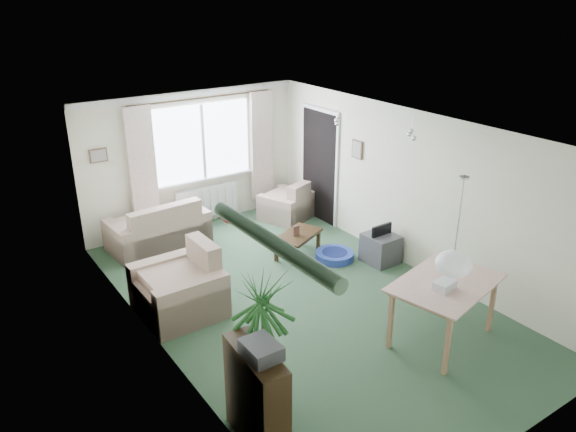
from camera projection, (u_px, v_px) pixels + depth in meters
ground at (300, 300)px, 7.74m from camera, size 6.50×6.50×0.00m
window at (202, 142)px, 9.74m from camera, size 1.80×0.03×1.30m
curtain_rod at (202, 98)px, 9.38m from camera, size 2.60×0.03×0.03m
curtain_left at (142, 167)px, 9.15m from camera, size 0.45×0.08×2.00m
curtain_right at (262, 146)px, 10.35m from camera, size 0.45×0.08×2.00m
radiator at (207, 201)px, 10.13m from camera, size 1.20×0.10×0.55m
doorway at (319, 166)px, 10.07m from camera, size 0.03×0.95×2.00m
pendant_lamp at (453, 264)px, 5.53m from camera, size 0.36×0.36×0.36m
tinsel_garland at (272, 242)px, 4.12m from camera, size 1.60×1.60×0.12m
bauble_cluster_a at (338, 117)px, 8.26m from camera, size 0.20×0.20×0.20m
bauble_cluster_b at (412, 131)px, 7.50m from camera, size 0.20×0.20×0.20m
wall_picture_back at (98, 155)px, 8.78m from camera, size 0.28×0.03×0.22m
wall_picture_right at (357, 149)px, 9.10m from camera, size 0.03×0.24×0.30m
sofa at (158, 223)px, 9.21m from camera, size 1.64×0.95×0.79m
armchair_corner at (286, 200)px, 10.30m from camera, size 1.03×1.01×0.72m
armchair_left at (178, 281)px, 7.28m from camera, size 1.01×1.06×0.93m
coffee_table at (298, 244)px, 8.96m from camera, size 0.94×0.76×0.37m
photo_frame at (296, 231)px, 8.80m from camera, size 0.12×0.03×0.16m
bookshelf at (256, 398)px, 5.16m from camera, size 0.34×0.85×1.02m
hifi_box at (261, 350)px, 4.88m from camera, size 0.28×0.35×0.14m
houseplant at (264, 345)px, 5.47m from camera, size 0.87×0.87×1.56m
dining_table at (443, 312)px, 6.74m from camera, size 1.40×1.09×0.78m
gift_box at (444, 286)px, 6.42m from camera, size 0.28×0.22×0.12m
tv_cube at (380, 248)px, 8.72m from camera, size 0.46×0.51×0.45m
pet_bed at (335, 255)px, 8.87m from camera, size 0.64×0.64×0.12m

